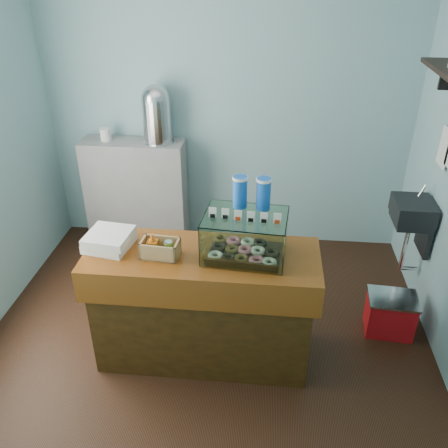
# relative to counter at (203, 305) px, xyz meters

# --- Properties ---
(ground) EXTENTS (3.50, 3.50, 0.00)m
(ground) POSITION_rel_counter_xyz_m (0.00, 0.25, -0.46)
(ground) COLOR black
(ground) RESTS_ON ground
(room_shell) EXTENTS (3.54, 3.04, 2.82)m
(room_shell) POSITION_rel_counter_xyz_m (0.03, 0.26, 1.25)
(room_shell) COLOR #84B5C0
(room_shell) RESTS_ON ground
(counter) EXTENTS (1.60, 0.60, 0.90)m
(counter) POSITION_rel_counter_xyz_m (0.00, 0.00, 0.00)
(counter) COLOR #482C0D
(counter) RESTS_ON ground
(back_shelf) EXTENTS (1.00, 0.32, 1.10)m
(back_shelf) POSITION_rel_counter_xyz_m (-0.90, 1.57, 0.09)
(back_shelf) COLOR gray
(back_shelf) RESTS_ON ground
(display_case) EXTENTS (0.58, 0.44, 0.52)m
(display_case) POSITION_rel_counter_xyz_m (0.29, 0.05, 0.61)
(display_case) COLOR black
(display_case) RESTS_ON counter
(condiment_crate) EXTENTS (0.26, 0.17, 0.17)m
(condiment_crate) POSITION_rel_counter_xyz_m (-0.28, -0.05, 0.50)
(condiment_crate) COLOR tan
(condiment_crate) RESTS_ON counter
(pastry_boxes) EXTENTS (0.34, 0.34, 0.12)m
(pastry_boxes) POSITION_rel_counter_xyz_m (-0.65, 0.03, 0.50)
(pastry_boxes) COLOR white
(pastry_boxes) RESTS_ON counter
(coffee_urn) EXTENTS (0.30, 0.30, 0.55)m
(coffee_urn) POSITION_rel_counter_xyz_m (-0.64, 1.58, 0.93)
(coffee_urn) COLOR silver
(coffee_urn) RESTS_ON back_shelf
(red_cooler) EXTENTS (0.40, 0.31, 0.33)m
(red_cooler) POSITION_rel_counter_xyz_m (1.44, 0.39, -0.29)
(red_cooler) COLOR red
(red_cooler) RESTS_ON ground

